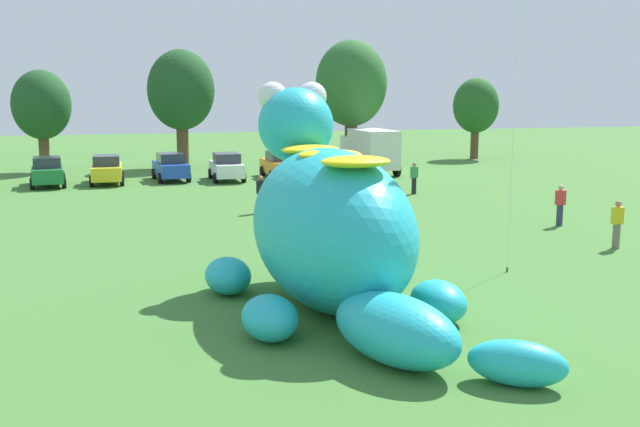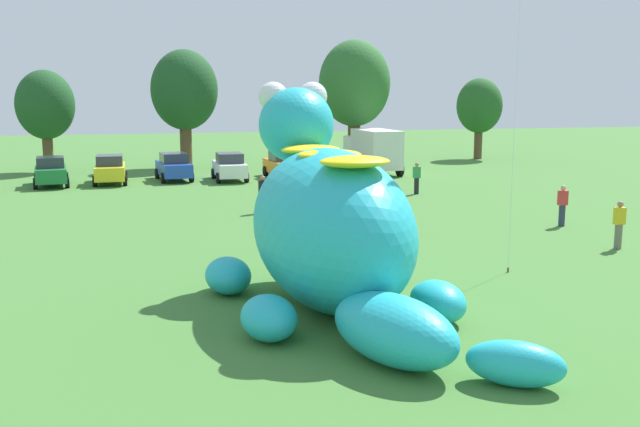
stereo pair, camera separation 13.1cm
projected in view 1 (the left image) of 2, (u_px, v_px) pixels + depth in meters
The scene contains 16 objects.
ground_plane at pixel (350, 316), 18.11m from camera, with size 160.00×160.00×0.00m, color #427533.
giant_inflatable_creature at pixel (331, 226), 18.59m from camera, with size 6.19×11.12×5.80m.
car_green at pixel (48, 172), 42.42m from camera, with size 2.25×4.25×1.72m.
car_yellow at pixel (107, 169), 43.54m from camera, with size 1.94×4.10×1.72m.
car_blue at pixel (171, 167), 45.08m from camera, with size 2.27×4.26×1.72m.
car_white at pixel (227, 167), 45.08m from camera, with size 1.98×4.12×1.72m.
car_orange at pixel (280, 164), 46.47m from camera, with size 2.12×4.19×1.72m.
box_truck at pixel (370, 149), 49.06m from camera, with size 2.51×6.46×2.95m.
tree_left at pixel (41, 105), 49.11m from camera, with size 3.89×3.89×6.91m.
tree_mid_left at pixel (181, 91), 51.65m from camera, with size 4.73×4.73×8.40m.
tree_centre_left at pixel (351, 84), 52.19m from camera, with size 5.13×5.13×9.10m.
tree_centre at pixel (476, 106), 58.84m from camera, with size 3.67×3.67×6.51m.
spectator_near_inflatable at pixel (261, 194), 33.25m from camera, with size 0.38×0.26×1.71m.
spectator_mid_field at pixel (560, 205), 30.01m from camera, with size 0.38×0.26×1.71m.
spectator_by_cars at pixel (617, 225), 25.74m from camera, with size 0.38×0.26×1.71m.
spectator_wandering at pixel (414, 178), 39.24m from camera, with size 0.38×0.26×1.71m.
Camera 1 is at (-5.12, -16.68, 5.56)m, focal length 40.88 mm.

